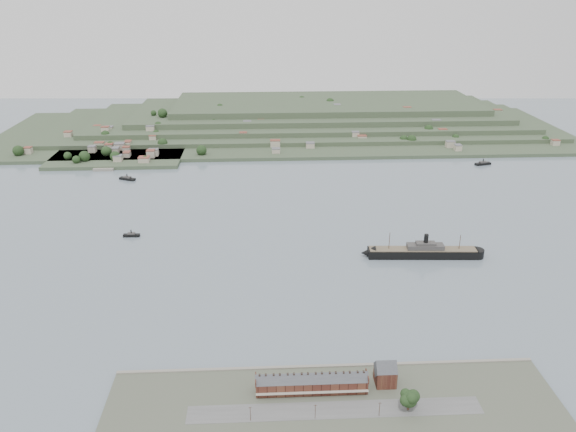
{
  "coord_description": "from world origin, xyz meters",
  "views": [
    {
      "loc": [
        -32.85,
        -390.92,
        188.92
      ],
      "look_at": [
        -11.76,
        30.0,
        14.17
      ],
      "focal_mm": 35.0,
      "sensor_mm": 36.0,
      "label": 1
    }
  ],
  "objects_px": {
    "tugboat": "(131,235)",
    "gabled_building": "(385,373)",
    "fig_tree": "(410,399)",
    "steamship": "(419,252)",
    "terrace_row": "(312,383)"
  },
  "relations": [
    {
      "from": "gabled_building",
      "to": "tugboat",
      "type": "relative_size",
      "value": 1.06
    },
    {
      "from": "steamship",
      "to": "tugboat",
      "type": "bearing_deg",
      "value": 167.93
    },
    {
      "from": "steamship",
      "to": "tugboat",
      "type": "relative_size",
      "value": 6.92
    },
    {
      "from": "gabled_building",
      "to": "tugboat",
      "type": "distance_m",
      "value": 253.2
    },
    {
      "from": "terrace_row",
      "to": "tugboat",
      "type": "bearing_deg",
      "value": 123.39
    },
    {
      "from": "tugboat",
      "to": "gabled_building",
      "type": "bearing_deg",
      "value": -49.0
    },
    {
      "from": "tugboat",
      "to": "steamship",
      "type": "bearing_deg",
      "value": -12.07
    },
    {
      "from": "terrace_row",
      "to": "fig_tree",
      "type": "relative_size",
      "value": 4.95
    },
    {
      "from": "terrace_row",
      "to": "steamship",
      "type": "relative_size",
      "value": 0.6
    },
    {
      "from": "fig_tree",
      "to": "steamship",
      "type": "bearing_deg",
      "value": 73.25
    },
    {
      "from": "tugboat",
      "to": "terrace_row",
      "type": "bearing_deg",
      "value": -56.61
    },
    {
      "from": "steamship",
      "to": "tugboat",
      "type": "height_order",
      "value": "steamship"
    },
    {
      "from": "steamship",
      "to": "tugboat",
      "type": "xyz_separation_m",
      "value": [
        -222.49,
        47.58,
        -2.62
      ]
    },
    {
      "from": "gabled_building",
      "to": "tugboat",
      "type": "bearing_deg",
      "value": 131.0
    },
    {
      "from": "terrace_row",
      "to": "tugboat",
      "type": "height_order",
      "value": "terrace_row"
    }
  ]
}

